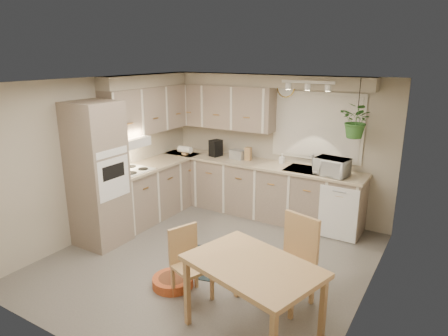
{
  "coord_description": "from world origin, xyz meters",
  "views": [
    {
      "loc": [
        2.71,
        -4.12,
        2.72
      ],
      "look_at": [
        -0.11,
        0.55,
        1.16
      ],
      "focal_mm": 32.0,
      "sensor_mm": 36.0,
      "label": 1
    }
  ],
  "objects_px": {
    "dining_table": "(252,300)",
    "braided_rug": "(207,262)",
    "chair_left": "(192,265)",
    "microwave": "(332,165)",
    "pet_bed": "(173,282)",
    "chair_back": "(289,263)"
  },
  "relations": [
    {
      "from": "dining_table",
      "to": "microwave",
      "type": "distance_m",
      "value": 2.85
    },
    {
      "from": "dining_table",
      "to": "pet_bed",
      "type": "xyz_separation_m",
      "value": [
        -1.22,
        0.28,
        -0.34
      ]
    },
    {
      "from": "dining_table",
      "to": "chair_left",
      "type": "xyz_separation_m",
      "value": [
        -0.87,
        0.2,
        0.02
      ]
    },
    {
      "from": "dining_table",
      "to": "pet_bed",
      "type": "relative_size",
      "value": 2.53
    },
    {
      "from": "chair_back",
      "to": "pet_bed",
      "type": "relative_size",
      "value": 2.03
    },
    {
      "from": "dining_table",
      "to": "braided_rug",
      "type": "relative_size",
      "value": 1.13
    },
    {
      "from": "pet_bed",
      "to": "microwave",
      "type": "xyz_separation_m",
      "value": [
        1.14,
        2.48,
        1.05
      ]
    },
    {
      "from": "braided_rug",
      "to": "chair_left",
      "type": "bearing_deg",
      "value": -67.82
    },
    {
      "from": "chair_back",
      "to": "braided_rug",
      "type": "relative_size",
      "value": 0.9
    },
    {
      "from": "dining_table",
      "to": "chair_left",
      "type": "distance_m",
      "value": 0.89
    },
    {
      "from": "dining_table",
      "to": "pet_bed",
      "type": "height_order",
      "value": "dining_table"
    },
    {
      "from": "chair_back",
      "to": "dining_table",
      "type": "bearing_deg",
      "value": 96.11
    },
    {
      "from": "dining_table",
      "to": "braided_rug",
      "type": "bearing_deg",
      "value": 140.48
    },
    {
      "from": "chair_back",
      "to": "braided_rug",
      "type": "height_order",
      "value": "chair_back"
    },
    {
      "from": "chair_back",
      "to": "braided_rug",
      "type": "xyz_separation_m",
      "value": [
        -1.29,
        0.3,
        -0.5
      ]
    },
    {
      "from": "braided_rug",
      "to": "microwave",
      "type": "xyz_separation_m",
      "value": [
        1.1,
        1.78,
        1.1
      ]
    },
    {
      "from": "chair_left",
      "to": "chair_back",
      "type": "bearing_deg",
      "value": 137.15
    },
    {
      "from": "braided_rug",
      "to": "microwave",
      "type": "distance_m",
      "value": 2.37
    },
    {
      "from": "chair_back",
      "to": "microwave",
      "type": "distance_m",
      "value": 2.18
    },
    {
      "from": "chair_back",
      "to": "pet_bed",
      "type": "height_order",
      "value": "chair_back"
    },
    {
      "from": "braided_rug",
      "to": "pet_bed",
      "type": "relative_size",
      "value": 2.24
    },
    {
      "from": "chair_left",
      "to": "microwave",
      "type": "bearing_deg",
      "value": -176.03
    }
  ]
}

